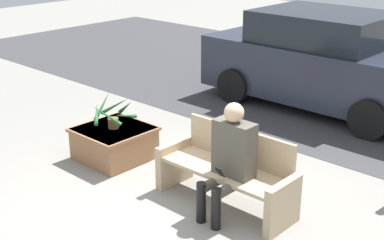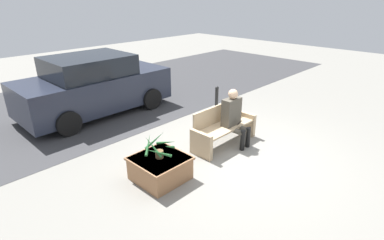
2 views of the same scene
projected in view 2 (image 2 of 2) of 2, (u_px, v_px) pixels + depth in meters
The scene contains 8 objects.
ground_plane at pixel (238, 155), 6.22m from camera, with size 30.00×30.00×0.00m, color gray.
road_surface at pixel (103, 98), 9.63m from camera, with size 20.00×6.00×0.01m, color #38383A.
bench at pixel (223, 127), 6.57m from camera, with size 1.62×0.56×0.84m.
person_seated at pixel (234, 115), 6.45m from camera, with size 0.45×0.57×1.25m.
planter_box at pixel (160, 167), 5.34m from camera, with size 0.89×0.89×0.43m.
potted_plant at pixel (159, 148), 5.19m from camera, with size 0.60×0.62×0.46m.
parked_car at pixel (94, 86), 8.19m from camera, with size 4.01×1.98×1.60m.
bollard_post at pixel (217, 99), 8.37m from camera, with size 0.10×0.10×0.75m.
Camera 2 is at (-4.59, -3.09, 3.09)m, focal length 28.00 mm.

